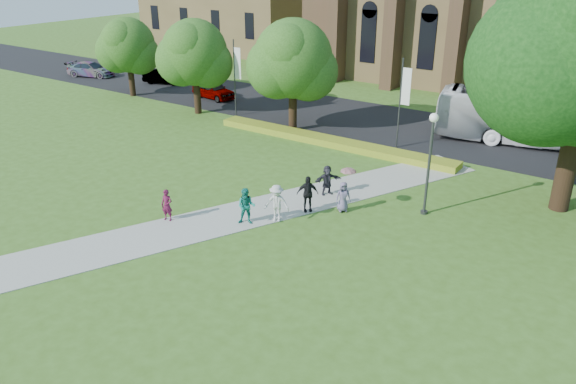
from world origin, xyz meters
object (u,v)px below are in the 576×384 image
Objects in this scene: car_1 at (165,77)px; pedestrian_0 at (167,205)px; car_0 at (214,90)px; car_2 at (91,69)px; tour_coach at (535,118)px; streetlamp at (430,152)px.

car_1 is 2.65× the size of pedestrian_0.
car_0 is 16.88m from car_2.
car_1 is at bearing 119.67° from pedestrian_0.
car_1 is 9.10m from car_2.
car_1 is at bearing 86.33° from car_0.
car_2 is at bearing 82.77° from car_1.
tour_coach is 2.93× the size of car_0.
streetlamp reaches higher than car_2.
car_2 is (-41.56, 11.68, -2.54)m from streetlamp.
car_0 is (-24.68, 11.89, -2.52)m from streetlamp.
car_1 is (-32.67, 13.62, -2.58)m from streetlamp.
tour_coach is (1.81, 14.58, -1.46)m from streetlamp.
car_1 is at bearing -96.94° from car_2.
pedestrian_0 is at bearing -153.26° from car_1.
streetlamp is 43.24m from car_2.
car_2 is at bearing 80.93° from tour_coach.
streetlamp is 1.03× the size of car_2.
streetlamp is 35.48m from car_1.
tour_coach is at bearing -105.43° from car_2.
streetlamp is 14.76m from tour_coach.
tour_coach is 25.51m from pedestrian_0.
streetlamp reaches higher than car_0.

